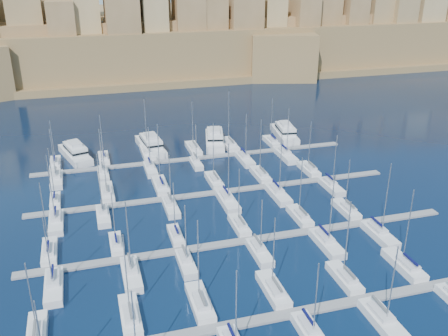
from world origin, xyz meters
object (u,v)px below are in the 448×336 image
object	(u,v)px
motor_yacht_b	(151,145)
motor_yacht_c	(215,139)
sailboat_0	(37,334)
sailboat_4	(345,278)
sailboat_2	(200,303)
motor_yacht_a	(75,153)
motor_yacht_d	(285,132)

from	to	relation	value
motor_yacht_b	motor_yacht_c	size ratio (longest dim) A/B	1.00
sailboat_0	motor_yacht_c	world-z (taller)	sailboat_0
sailboat_4	motor_yacht_b	world-z (taller)	sailboat_4
sailboat_4	motor_yacht_b	bearing A→B (deg)	107.19
motor_yacht_b	motor_yacht_c	world-z (taller)	same
sailboat_2	motor_yacht_a	world-z (taller)	sailboat_2
sailboat_2	sailboat_4	world-z (taller)	sailboat_2
sailboat_0	motor_yacht_a	distance (m)	70.18
sailboat_0	motor_yacht_c	bearing A→B (deg)	57.30
sailboat_4	motor_yacht_a	xyz separation A→B (m)	(-42.13, 69.94, 0.98)
sailboat_4	motor_yacht_d	size ratio (longest dim) A/B	0.89
sailboat_0	motor_yacht_a	bearing A→B (deg)	84.87
sailboat_2	motor_yacht_c	size ratio (longest dim) A/B	0.86
motor_yacht_d	motor_yacht_c	bearing A→B (deg)	179.28
sailboat_0	sailboat_2	xyz separation A→B (m)	(23.81, 0.32, 0.03)
sailboat_0	motor_yacht_b	world-z (taller)	sailboat_0
motor_yacht_c	motor_yacht_d	distance (m)	21.64
motor_yacht_b	motor_yacht_d	size ratio (longest dim) A/B	1.04
sailboat_2	sailboat_4	xyz separation A→B (m)	(24.59, -0.36, -0.01)
sailboat_4	motor_yacht_a	bearing A→B (deg)	121.07
sailboat_0	motor_yacht_a	size ratio (longest dim) A/B	0.75
sailboat_4	motor_yacht_c	bearing A→B (deg)	92.67
motor_yacht_a	motor_yacht_c	xyz separation A→B (m)	(38.85, 0.39, -0.00)
sailboat_4	motor_yacht_b	size ratio (longest dim) A/B	0.85
sailboat_4	sailboat_0	bearing A→B (deg)	179.94
sailboat_2	motor_yacht_a	distance (m)	71.76
motor_yacht_a	motor_yacht_d	distance (m)	60.48
sailboat_4	motor_yacht_d	world-z (taller)	sailboat_4
sailboat_2	motor_yacht_d	xyz separation A→B (m)	(42.94, 69.69, 0.97)
sailboat_0	motor_yacht_b	xyz separation A→B (m)	(26.61, 70.39, 1.00)
sailboat_0	motor_yacht_c	distance (m)	83.52
sailboat_0	sailboat_2	bearing A→B (deg)	0.76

